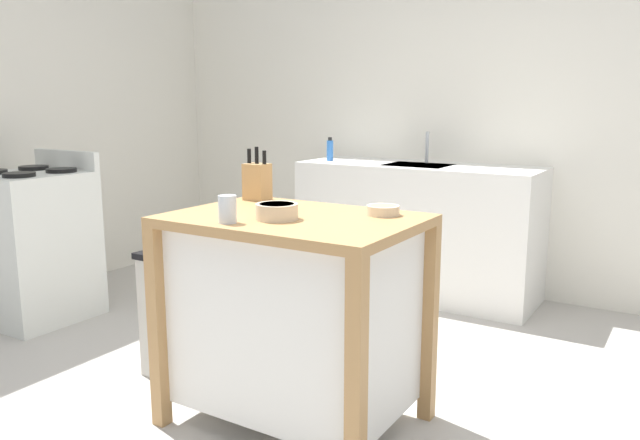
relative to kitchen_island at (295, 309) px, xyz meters
The scene contains 13 objects.
ground_plane 0.51m from the kitchen_island, ahead, with size 6.52×6.52×0.00m, color #ADA8A0.
wall_back 2.46m from the kitchen_island, 87.68° to the left, with size 5.52×0.10×2.60m, color silver.
wall_left 2.91m from the kitchen_island, 162.25° to the left, with size 0.10×2.94×2.60m, color silver.
kitchen_island is the anchor object (origin of this frame).
knife_block 0.66m from the kitchen_island, 146.31° to the left, with size 0.11×0.09×0.25m.
bowl_ceramic_wide 0.44m from the kitchen_island, 96.81° to the right, with size 0.17×0.17×0.06m.
bowl_ceramic_small 0.55m from the kitchen_island, 33.92° to the left, with size 0.13×0.13×0.04m.
drinking_cup 0.53m from the kitchen_island, 116.23° to the right, with size 0.07×0.07×0.11m.
trash_bin 0.76m from the kitchen_island, behind, with size 0.36×0.28×0.63m.
sink_counter 2.00m from the kitchen_island, 98.54° to the left, with size 1.67×0.60×0.92m.
sink_faucet 2.20m from the kitchen_island, 97.98° to the left, with size 0.02×0.02×0.22m.
bottle_hand_soap 2.17m from the kitchen_island, 116.99° to the left, with size 0.05×0.05×0.17m.
stove 2.13m from the kitchen_island, behind, with size 0.60×0.60×1.04m.
Camera 1 is at (1.30, -2.02, 1.34)m, focal length 34.95 mm.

